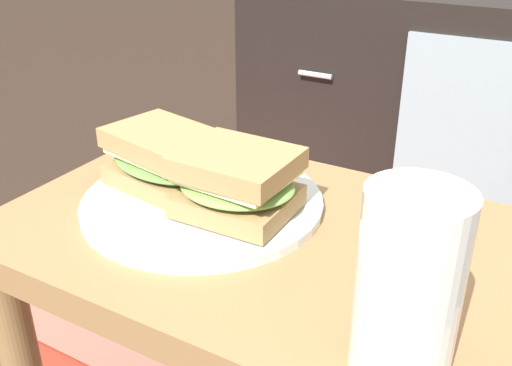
{
  "coord_description": "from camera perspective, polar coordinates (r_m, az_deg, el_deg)",
  "views": [
    {
      "loc": [
        0.25,
        -0.46,
        0.77
      ],
      "look_at": [
        -0.01,
        0.0,
        0.51
      ],
      "focal_mm": 41.19,
      "sensor_mm": 36.0,
      "label": 1
    }
  ],
  "objects": [
    {
      "name": "side_table",
      "position": [
        0.66,
        0.99,
        -11.27
      ],
      "size": [
        0.56,
        0.36,
        0.46
      ],
      "color": "olive",
      "rests_on": "ground"
    },
    {
      "name": "sandwich_front",
      "position": [
        0.67,
        -8.59,
        2.28
      ],
      "size": [
        0.16,
        0.12,
        0.07
      ],
      "color": "#9E7A4C",
      "rests_on": "plate"
    },
    {
      "name": "area_rug",
      "position": [
        1.31,
        -3.31,
        -9.69
      ],
      "size": [
        1.13,
        0.81,
        0.01
      ],
      "color": "maroon",
      "rests_on": "ground"
    },
    {
      "name": "beer_glass",
      "position": [
        0.42,
        14.54,
        -10.07
      ],
      "size": [
        0.07,
        0.07,
        0.14
      ],
      "color": "silver",
      "rests_on": "side_table"
    },
    {
      "name": "tv_cabinet",
      "position": [
        1.51,
        18.51,
        6.39
      ],
      "size": [
        0.96,
        0.46,
        0.58
      ],
      "color": "black",
      "rests_on": "ground"
    },
    {
      "name": "sandwich_back",
      "position": [
        0.6,
        -1.77,
        0.14
      ],
      "size": [
        0.12,
        0.11,
        0.07
      ],
      "color": "#9E7A4C",
      "rests_on": "plate"
    },
    {
      "name": "plate",
      "position": [
        0.65,
        -5.21,
        -1.84
      ],
      "size": [
        0.27,
        0.27,
        0.01
      ],
      "primitive_type": "cylinder",
      "color": "silver",
      "rests_on": "side_table"
    }
  ]
}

